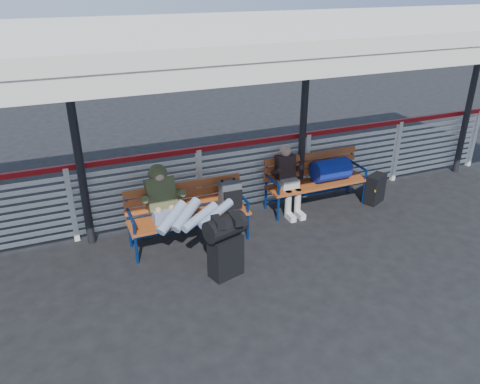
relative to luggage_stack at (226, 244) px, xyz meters
name	(u,v)px	position (x,y,z in m)	size (l,w,h in m)	color
ground	(245,277)	(0.21, -0.16, -0.49)	(60.00, 60.00, 0.00)	black
fence	(199,181)	(0.21, 1.74, 0.17)	(12.08, 0.08, 1.24)	silver
canopy	(219,35)	(0.21, 0.70, 2.55)	(12.60, 3.60, 3.16)	silver
luggage_stack	(226,244)	(0.00, 0.00, 0.00)	(0.61, 0.45, 0.90)	black
bench_left	(199,205)	(-0.02, 1.03, 0.10)	(1.80, 0.56, 0.92)	#AA4D21
bench_right	(324,172)	(2.34, 1.35, 0.12)	(1.80, 0.56, 0.92)	#AA4D21
traveler_man	(185,210)	(-0.35, 0.69, 0.24)	(0.94, 1.64, 0.77)	#8C9DBD
companion_person	(288,179)	(1.65, 1.35, 0.11)	(0.32, 0.66, 1.15)	beige
suitcase_side	(375,189)	(3.25, 1.05, -0.23)	(0.43, 0.37, 0.53)	black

